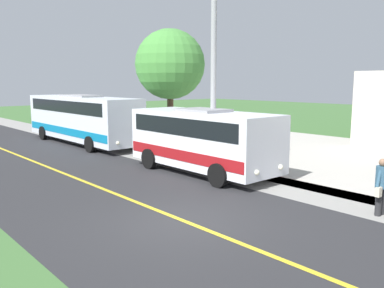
{
  "coord_description": "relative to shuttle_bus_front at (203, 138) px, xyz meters",
  "views": [
    {
      "loc": [
        6.93,
        8.22,
        3.83
      ],
      "look_at": [
        -3.5,
        -3.62,
        1.4
      ],
      "focal_mm": 37.68,
      "sensor_mm": 36.0,
      "label": 1
    }
  ],
  "objects": [
    {
      "name": "pedestrian_with_bags",
      "position": [
        -0.07,
        7.48,
        -0.61
      ],
      "size": [
        0.72,
        0.34,
        1.67
      ],
      "color": "#262628",
      "rests_on": "ground"
    },
    {
      "name": "street_light_pole",
      "position": [
        -0.33,
        0.14,
        2.99
      ],
      "size": [
        1.97,
        0.24,
        8.18
      ],
      "color": "#9E9EA3",
      "rests_on": "ground"
    },
    {
      "name": "ground_plane",
      "position": [
        4.55,
        4.11,
        -1.51
      ],
      "size": [
        120.0,
        120.0,
        0.0
      ],
      "primitive_type": "plane",
      "color": "#3D6633"
    },
    {
      "name": "sidewalk",
      "position": [
        -0.65,
        4.11,
        -1.5
      ],
      "size": [
        2.4,
        100.0,
        0.01
      ],
      "primitive_type": "cube",
      "color": "gray",
      "rests_on": "ground"
    },
    {
      "name": "road_surface",
      "position": [
        4.55,
        4.11,
        -1.5
      ],
      "size": [
        8.0,
        100.0,
        0.01
      ],
      "primitive_type": "cube",
      "color": "#28282B",
      "rests_on": "ground"
    },
    {
      "name": "tree_curbside",
      "position": [
        -2.85,
        -5.81,
        3.3
      ],
      "size": [
        3.93,
        3.93,
        6.79
      ],
      "color": "#4C3826",
      "rests_on": "ground"
    },
    {
      "name": "transit_bus_rear",
      "position": [
        0.06,
        -11.1,
        0.17
      ],
      "size": [
        2.62,
        10.85,
        3.05
      ],
      "color": "silver",
      "rests_on": "ground"
    },
    {
      "name": "road_centre_line",
      "position": [
        4.55,
        4.11,
        -1.5
      ],
      "size": [
        0.16,
        100.0,
        0.0
      ],
      "primitive_type": "cube",
      "color": "gold",
      "rests_on": "ground"
    },
    {
      "name": "shuttle_bus_front",
      "position": [
        0.0,
        0.0,
        0.0
      ],
      "size": [
        2.74,
        7.1,
        2.73
      ],
      "color": "white",
      "rests_on": "ground"
    }
  ]
}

